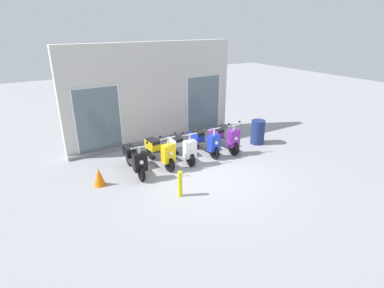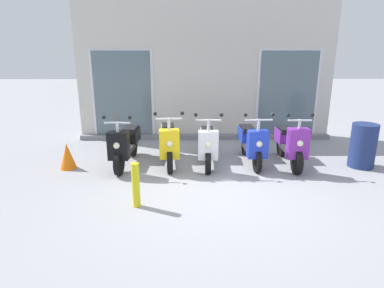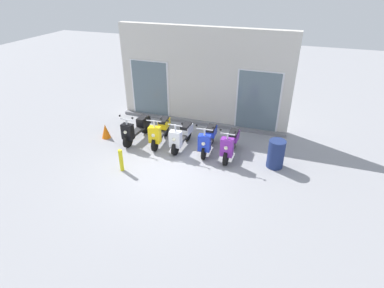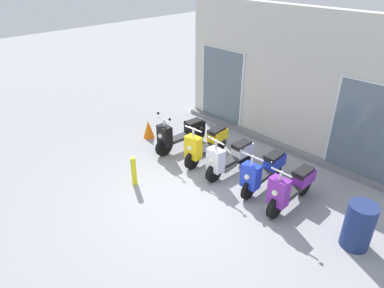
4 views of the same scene
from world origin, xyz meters
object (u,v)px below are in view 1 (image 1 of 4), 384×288
object	(u,v)px
scooter_purple	(225,138)
traffic_cone	(99,177)
trash_bin	(258,132)
scooter_white	(183,147)
scooter_blue	(205,141)
scooter_yellow	(160,151)
curb_bollard	(180,184)
scooter_black	(134,159)

from	to	relation	value
scooter_purple	traffic_cone	world-z (taller)	scooter_purple
scooter_purple	trash_bin	size ratio (longest dim) A/B	1.77
scooter_white	traffic_cone	world-z (taller)	scooter_white
scooter_blue	traffic_cone	distance (m)	3.74
scooter_white	scooter_blue	world-z (taller)	scooter_white
scooter_yellow	curb_bollard	xyz separation A→B (m)	(-0.39, -1.94, -0.12)
scooter_blue	traffic_cone	bearing A→B (deg)	-175.32
scooter_blue	scooter_purple	bearing A→B (deg)	-8.42
trash_bin	curb_bollard	world-z (taller)	trash_bin
scooter_black	scooter_yellow	bearing A→B (deg)	3.99
scooter_blue	trash_bin	world-z (taller)	scooter_blue
scooter_black	scooter_purple	size ratio (longest dim) A/B	1.04
scooter_yellow	scooter_purple	bearing A→B (deg)	-1.88
scooter_white	curb_bollard	xyz separation A→B (m)	(-1.19, -1.91, -0.09)
traffic_cone	curb_bollard	bearing A→B (deg)	-45.85
scooter_black	traffic_cone	size ratio (longest dim) A/B	3.15
scooter_blue	trash_bin	distance (m)	2.22
scooter_purple	trash_bin	bearing A→B (deg)	-5.59
scooter_blue	traffic_cone	size ratio (longest dim) A/B	2.99
trash_bin	traffic_cone	distance (m)	5.93
trash_bin	curb_bollard	xyz separation A→B (m)	(-4.31, -1.72, -0.10)
scooter_white	curb_bollard	size ratio (longest dim) A/B	2.18
scooter_blue	curb_bollard	xyz separation A→B (m)	(-2.10, -1.97, -0.11)
scooter_yellow	scooter_white	bearing A→B (deg)	-2.11
scooter_white	trash_bin	world-z (taller)	scooter_white
scooter_black	scooter_yellow	size ratio (longest dim) A/B	1.04
scooter_white	traffic_cone	bearing A→B (deg)	-175.07
curb_bollard	traffic_cone	size ratio (longest dim) A/B	1.35
scooter_blue	curb_bollard	bearing A→B (deg)	-136.84
scooter_white	scooter_purple	world-z (taller)	scooter_purple
scooter_black	scooter_yellow	distance (m)	0.87
curb_bollard	trash_bin	bearing A→B (deg)	21.74
scooter_purple	trash_bin	world-z (taller)	scooter_purple
scooter_blue	scooter_black	bearing A→B (deg)	-177.93
scooter_yellow	trash_bin	size ratio (longest dim) A/B	1.76
trash_bin	traffic_cone	xyz separation A→B (m)	(-5.92, -0.05, -0.19)
trash_bin	curb_bollard	bearing A→B (deg)	-158.26
scooter_white	trash_bin	xyz separation A→B (m)	(3.12, -0.19, 0.01)
scooter_yellow	traffic_cone	world-z (taller)	scooter_yellow
scooter_yellow	traffic_cone	distance (m)	2.04
curb_bollard	traffic_cone	bearing A→B (deg)	134.15
curb_bollard	scooter_black	bearing A→B (deg)	104.38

